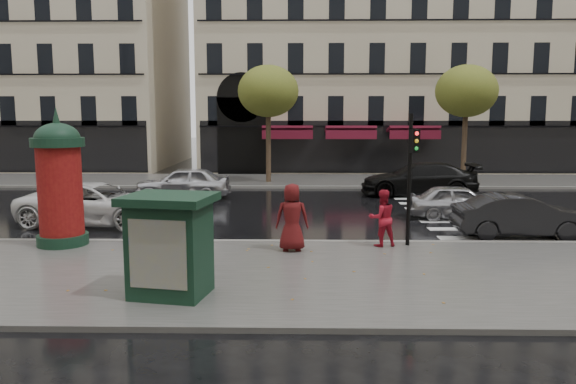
{
  "coord_description": "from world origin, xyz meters",
  "views": [
    {
      "loc": [
        -0.3,
        -13.68,
        3.95
      ],
      "look_at": [
        -0.58,
        1.5,
        1.83
      ],
      "focal_mm": 35.0,
      "sensor_mm": 36.0,
      "label": 1
    }
  ],
  "objects_px": {
    "car_black": "(419,179)",
    "newsstand": "(170,244)",
    "man_burgundy": "(292,217)",
    "woman_red": "(382,218)",
    "morris_column": "(60,180)",
    "car_darkgrey": "(521,216)",
    "car_far_silver": "(183,183)",
    "car_silver": "(460,202)",
    "traffic_light": "(411,167)",
    "woman_umbrella": "(187,217)",
    "car_white": "(97,204)"
  },
  "relations": [
    {
      "from": "morris_column",
      "to": "car_black",
      "type": "bearing_deg",
      "value": 40.85
    },
    {
      "from": "woman_umbrella",
      "to": "car_black",
      "type": "relative_size",
      "value": 0.36
    },
    {
      "from": "car_silver",
      "to": "car_black",
      "type": "xyz_separation_m",
      "value": [
        -0.24,
        6.14,
        0.15
      ]
    },
    {
      "from": "man_burgundy",
      "to": "car_silver",
      "type": "distance_m",
      "value": 8.39
    },
    {
      "from": "morris_column",
      "to": "newsstand",
      "type": "height_order",
      "value": "morris_column"
    },
    {
      "from": "woman_red",
      "to": "man_burgundy",
      "type": "relative_size",
      "value": 0.87
    },
    {
      "from": "man_burgundy",
      "to": "newsstand",
      "type": "xyz_separation_m",
      "value": [
        -2.53,
        -3.96,
        0.15
      ]
    },
    {
      "from": "newsstand",
      "to": "car_black",
      "type": "bearing_deg",
      "value": 61.34
    },
    {
      "from": "car_silver",
      "to": "car_white",
      "type": "relative_size",
      "value": 0.71
    },
    {
      "from": "newsstand",
      "to": "car_darkgrey",
      "type": "height_order",
      "value": "newsstand"
    },
    {
      "from": "car_black",
      "to": "woman_umbrella",
      "type": "bearing_deg",
      "value": -30.45
    },
    {
      "from": "woman_umbrella",
      "to": "car_far_silver",
      "type": "distance_m",
      "value": 12.75
    },
    {
      "from": "woman_red",
      "to": "car_darkgrey",
      "type": "relative_size",
      "value": 0.4
    },
    {
      "from": "morris_column",
      "to": "car_darkgrey",
      "type": "height_order",
      "value": "morris_column"
    },
    {
      "from": "newsstand",
      "to": "car_far_silver",
      "type": "height_order",
      "value": "newsstand"
    },
    {
      "from": "car_white",
      "to": "car_black",
      "type": "xyz_separation_m",
      "value": [
        13.07,
        7.49,
        0.05
      ]
    },
    {
      "from": "car_black",
      "to": "woman_red",
      "type": "bearing_deg",
      "value": -15.28
    },
    {
      "from": "man_burgundy",
      "to": "car_silver",
      "type": "xyz_separation_m",
      "value": [
        6.27,
        5.56,
        -0.42
      ]
    },
    {
      "from": "man_burgundy",
      "to": "car_darkgrey",
      "type": "relative_size",
      "value": 0.45
    },
    {
      "from": "woman_umbrella",
      "to": "car_darkgrey",
      "type": "xyz_separation_m",
      "value": [
        9.9,
        4.32,
        -0.74
      ]
    },
    {
      "from": "car_darkgrey",
      "to": "car_far_silver",
      "type": "height_order",
      "value": "car_far_silver"
    },
    {
      "from": "morris_column",
      "to": "traffic_light",
      "type": "relative_size",
      "value": 1.05
    },
    {
      "from": "woman_red",
      "to": "traffic_light",
      "type": "xyz_separation_m",
      "value": [
        0.81,
        0.07,
        1.49
      ]
    },
    {
      "from": "man_burgundy",
      "to": "woman_umbrella",
      "type": "bearing_deg",
      "value": 36.91
    },
    {
      "from": "woman_umbrella",
      "to": "car_white",
      "type": "bearing_deg",
      "value": 126.21
    },
    {
      "from": "car_black",
      "to": "car_far_silver",
      "type": "distance_m",
      "value": 11.32
    },
    {
      "from": "newsstand",
      "to": "woman_red",
      "type": "bearing_deg",
      "value": 41.59
    },
    {
      "from": "man_burgundy",
      "to": "morris_column",
      "type": "xyz_separation_m",
      "value": [
        -6.78,
        0.62,
        0.98
      ]
    },
    {
      "from": "woman_umbrella",
      "to": "traffic_light",
      "type": "bearing_deg",
      "value": 23.3
    },
    {
      "from": "morris_column",
      "to": "newsstand",
      "type": "relative_size",
      "value": 1.87
    },
    {
      "from": "man_burgundy",
      "to": "car_black",
      "type": "relative_size",
      "value": 0.34
    },
    {
      "from": "woman_umbrella",
      "to": "morris_column",
      "type": "xyz_separation_m",
      "value": [
        -4.21,
        2.52,
        0.62
      ]
    },
    {
      "from": "woman_umbrella",
      "to": "woman_red",
      "type": "distance_m",
      "value": 5.77
    },
    {
      "from": "newsstand",
      "to": "car_darkgrey",
      "type": "distance_m",
      "value": 11.75
    },
    {
      "from": "woman_red",
      "to": "car_white",
      "type": "xyz_separation_m",
      "value": [
        -9.65,
        3.6,
        -0.2
      ]
    },
    {
      "from": "traffic_light",
      "to": "car_white",
      "type": "height_order",
      "value": "traffic_light"
    },
    {
      "from": "woman_red",
      "to": "car_black",
      "type": "xyz_separation_m",
      "value": [
        3.42,
        11.09,
        -0.14
      ]
    },
    {
      "from": "woman_umbrella",
      "to": "car_black",
      "type": "xyz_separation_m",
      "value": [
        8.6,
        13.6,
        -0.62
      ]
    },
    {
      "from": "newsstand",
      "to": "car_far_silver",
      "type": "bearing_deg",
      "value": 100.58
    },
    {
      "from": "woman_red",
      "to": "woman_umbrella",
      "type": "bearing_deg",
      "value": 12.06
    },
    {
      "from": "car_black",
      "to": "man_burgundy",
      "type": "bearing_deg",
      "value": -25.43
    },
    {
      "from": "traffic_light",
      "to": "woman_red",
      "type": "bearing_deg",
      "value": -175.05
    },
    {
      "from": "man_burgundy",
      "to": "morris_column",
      "type": "height_order",
      "value": "morris_column"
    },
    {
      "from": "car_darkgrey",
      "to": "newsstand",
      "type": "bearing_deg",
      "value": 123.56
    },
    {
      "from": "car_silver",
      "to": "car_darkgrey",
      "type": "height_order",
      "value": "car_darkgrey"
    },
    {
      "from": "woman_umbrella",
      "to": "woman_red",
      "type": "relative_size",
      "value": 1.19
    },
    {
      "from": "car_black",
      "to": "newsstand",
      "type": "bearing_deg",
      "value": -26.81
    },
    {
      "from": "newsstand",
      "to": "car_far_silver",
      "type": "distance_m",
      "value": 14.76
    },
    {
      "from": "car_white",
      "to": "car_black",
      "type": "distance_m",
      "value": 15.07
    },
    {
      "from": "man_burgundy",
      "to": "car_silver",
      "type": "relative_size",
      "value": 0.5
    }
  ]
}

